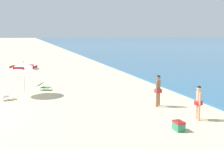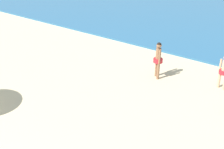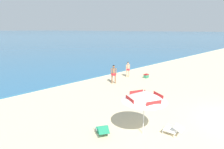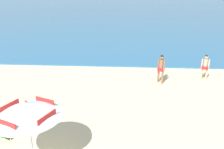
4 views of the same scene
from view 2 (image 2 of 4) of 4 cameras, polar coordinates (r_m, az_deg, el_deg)
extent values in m
cylinder|color=#D8A87F|center=(14.10, 19.12, -0.83)|extent=(0.11, 0.11, 0.78)
cylinder|color=red|center=(13.87, 19.84, 0.45)|extent=(0.39, 0.39, 0.16)
cylinder|color=#D8A87F|center=(13.85, 19.33, 1.61)|extent=(0.08, 0.08, 0.58)
cylinder|color=#8C6042|center=(14.14, 8.49, 0.72)|extent=(0.12, 0.12, 0.84)
cylinder|color=#8C6042|center=(14.40, 8.18, 1.25)|extent=(0.12, 0.12, 0.84)
cylinder|color=red|center=(14.08, 8.45, 2.59)|extent=(0.42, 0.42, 0.18)
cylinder|color=#8C6042|center=(13.97, 8.53, 3.63)|extent=(0.23, 0.23, 0.60)
cylinder|color=#8C6042|center=(13.79, 8.76, 3.21)|extent=(0.09, 0.09, 0.63)
cylinder|color=#8C6042|center=(14.16, 8.30, 3.90)|extent=(0.09, 0.09, 0.63)
sphere|color=#8C6042|center=(13.80, 8.66, 5.32)|extent=(0.23, 0.23, 0.23)
sphere|color=black|center=(13.79, 8.67, 5.43)|extent=(0.21, 0.21, 0.21)
camera|label=1|loc=(9.73, 84.43, -16.45)|focal=44.55mm
camera|label=3|loc=(17.14, -56.00, 9.47)|focal=29.56mm
camera|label=4|loc=(7.81, -61.52, 1.77)|focal=36.25mm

